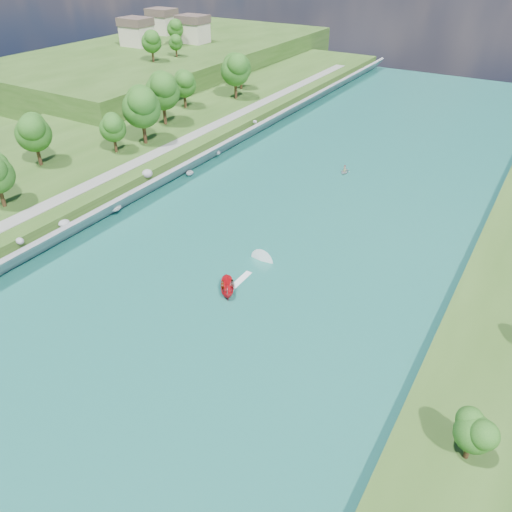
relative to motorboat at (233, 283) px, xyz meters
The scene contains 11 objects.
ground 4.91m from the motorboat, 113.58° to the right, with size 260.00×260.00×0.00m, color #2D5119.
river_water 15.70m from the motorboat, 97.09° to the left, with size 55.00×240.00×0.10m, color #175851.
berm_west 54.23m from the motorboat, 163.32° to the left, with size 45.00×240.00×3.50m, color #2D5119.
ridge_west 123.87m from the motorboat, 133.00° to the left, with size 60.00×120.00×9.00m, color #2D5119.
riprap_bank 31.49m from the motorboat, 152.02° to the left, with size 4.88×236.00×4.42m.
riverside_path 37.89m from the motorboat, 155.68° to the left, with size 3.00×200.00×0.10m, color gray.
ridge_houses 132.28m from the motorboat, 133.47° to the left, with size 29.50×29.50×8.40m.
trees_west 44.25m from the motorboat, behind, with size 17.83×150.42×13.60m.
trees_ridge 111.94m from the motorboat, 132.91° to the left, with size 16.26×38.73×9.94m.
motorboat is the anchor object (origin of this frame).
raft 42.85m from the motorboat, 92.92° to the left, with size 2.13×2.80×1.56m.
Camera 1 is at (32.21, -39.50, 39.49)m, focal length 35.00 mm.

